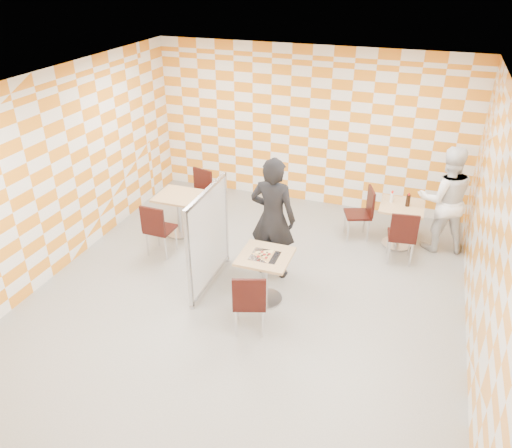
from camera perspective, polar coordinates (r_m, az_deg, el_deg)
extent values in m
plane|color=gray|center=(7.28, -1.28, -8.57)|extent=(7.00, 7.00, 0.00)
plane|color=white|center=(5.97, -1.60, 15.06)|extent=(7.00, 7.00, 0.00)
plane|color=white|center=(9.60, 6.07, 10.87)|extent=(6.00, 0.00, 6.00)
plane|color=white|center=(7.96, -22.16, 5.09)|extent=(0.00, 7.00, 7.00)
plane|color=white|center=(6.21, 25.48, -2.22)|extent=(0.00, 7.00, 7.00)
cube|color=tan|center=(6.85, 1.07, -3.73)|extent=(0.70, 0.70, 0.04)
cylinder|color=#A5A5AA|center=(7.05, 1.04, -6.20)|extent=(0.08, 0.08, 0.70)
cylinder|color=#A5A5AA|center=(7.26, 1.02, -8.51)|extent=(0.50, 0.50, 0.03)
cube|color=tan|center=(8.54, 16.37, 1.94)|extent=(0.70, 0.70, 0.04)
cylinder|color=#A5A5AA|center=(8.70, 16.05, -0.18)|extent=(0.08, 0.08, 0.70)
cylinder|color=#A5A5AA|center=(8.87, 15.75, -2.19)|extent=(0.50, 0.50, 0.03)
cube|color=tan|center=(8.67, -8.94, 3.20)|extent=(0.70, 0.70, 0.04)
cylinder|color=#A5A5AA|center=(8.82, -8.77, 1.09)|extent=(0.08, 0.08, 0.70)
cylinder|color=#A5A5AA|center=(8.99, -8.61, -0.92)|extent=(0.50, 0.50, 0.03)
cube|color=black|center=(6.50, -0.73, -8.78)|extent=(0.53, 0.53, 0.04)
cube|color=black|center=(6.19, -0.79, -8.06)|extent=(0.41, 0.17, 0.45)
cylinder|color=silver|center=(6.77, 0.77, -9.50)|extent=(0.03, 0.03, 0.43)
cylinder|color=silver|center=(6.78, -2.14, -9.47)|extent=(0.03, 0.03, 0.43)
cylinder|color=silver|center=(6.51, 0.77, -11.34)|extent=(0.03, 0.03, 0.43)
cylinder|color=silver|center=(6.52, -2.28, -11.31)|extent=(0.03, 0.03, 0.43)
cube|color=black|center=(8.23, 16.28, -1.30)|extent=(0.47, 0.47, 0.04)
cube|color=black|center=(7.94, 16.59, -0.44)|extent=(0.42, 0.10, 0.45)
cylinder|color=silver|center=(8.51, 17.15, -2.22)|extent=(0.03, 0.03, 0.43)
cylinder|color=silver|center=(8.48, 14.88, -2.01)|extent=(0.03, 0.03, 0.43)
cylinder|color=silver|center=(8.22, 17.30, -3.41)|extent=(0.03, 0.03, 0.43)
cylinder|color=silver|center=(8.19, 14.94, -3.20)|extent=(0.03, 0.03, 0.43)
cube|color=black|center=(8.72, 11.53, 1.08)|extent=(0.54, 0.54, 0.04)
cube|color=black|center=(8.66, 12.99, 2.54)|extent=(0.18, 0.41, 0.45)
cylinder|color=silver|center=(8.95, 10.13, 0.24)|extent=(0.03, 0.03, 0.43)
cylinder|color=silver|center=(8.65, 10.49, -0.82)|extent=(0.03, 0.03, 0.43)
cylinder|color=silver|center=(9.01, 12.25, 0.25)|extent=(0.03, 0.03, 0.43)
cylinder|color=silver|center=(8.72, 12.68, -0.81)|extent=(0.03, 0.03, 0.43)
cube|color=black|center=(8.25, -10.86, -0.56)|extent=(0.44, 0.44, 0.04)
cube|color=black|center=(7.98, -11.76, 0.36)|extent=(0.42, 0.06, 0.45)
cylinder|color=silver|center=(8.40, -9.13, -1.64)|extent=(0.03, 0.03, 0.43)
cylinder|color=silver|center=(8.57, -11.11, -1.21)|extent=(0.03, 0.03, 0.43)
cylinder|color=silver|center=(8.16, -10.30, -2.75)|extent=(0.03, 0.03, 0.43)
cylinder|color=silver|center=(8.32, -12.32, -2.29)|extent=(0.03, 0.03, 0.43)
cube|color=black|center=(9.25, -6.80, 3.12)|extent=(0.51, 0.51, 0.04)
cube|color=black|center=(9.28, -6.10, 4.96)|extent=(0.42, 0.14, 0.45)
cylinder|color=silver|center=(9.34, -8.18, 1.69)|extent=(0.03, 0.03, 0.43)
cylinder|color=silver|center=(9.14, -6.57, 1.16)|extent=(0.03, 0.03, 0.43)
cylinder|color=silver|center=(9.57, -6.85, 2.46)|extent=(0.03, 0.03, 0.43)
cylinder|color=silver|center=(9.37, -5.25, 1.96)|extent=(0.03, 0.03, 0.43)
cube|color=white|center=(7.20, -5.45, -1.51)|extent=(0.02, 1.30, 1.40)
cube|color=#B2B2B7|center=(6.87, -5.72, 3.70)|extent=(0.05, 1.30, 0.05)
cube|color=#B2B2B7|center=(7.58, -5.20, -6.22)|extent=(0.05, 1.30, 0.05)
cube|color=#B2B2B7|center=(6.70, -7.72, -4.13)|extent=(0.05, 0.05, 1.50)
cylinder|color=#B2B2B7|center=(7.15, -7.32, -9.37)|extent=(0.08, 0.08, 0.05)
cube|color=#B2B2B7|center=(7.72, -3.48, 0.77)|extent=(0.05, 0.05, 1.50)
cylinder|color=#B2B2B7|center=(8.11, -3.32, -4.08)|extent=(0.08, 0.08, 0.05)
imported|color=black|center=(7.35, 1.93, 0.65)|extent=(0.71, 0.49, 1.91)
imported|color=white|center=(8.61, 20.78, 2.65)|extent=(1.01, 0.87, 1.80)
cube|color=silver|center=(6.83, 1.02, -3.65)|extent=(0.38, 0.34, 0.01)
cone|color=tan|center=(6.82, 1.02, -3.57)|extent=(0.40, 0.40, 0.02)
cone|color=#F2D88C|center=(6.83, 1.07, -3.38)|extent=(0.33, 0.33, 0.01)
cylinder|color=maroon|center=(6.74, 0.26, -3.73)|extent=(0.04, 0.04, 0.01)
cylinder|color=maroon|center=(6.72, 1.18, -3.85)|extent=(0.04, 0.04, 0.01)
cylinder|color=maroon|center=(6.79, 0.96, -3.48)|extent=(0.04, 0.04, 0.01)
cylinder|color=maroon|center=(6.84, 0.70, -3.20)|extent=(0.04, 0.04, 0.01)
cylinder|color=maroon|center=(6.80, 1.52, -3.44)|extent=(0.04, 0.04, 0.01)
torus|color=black|center=(6.77, 1.34, -3.59)|extent=(0.03, 0.03, 0.01)
torus|color=black|center=(6.76, 0.70, -3.61)|extent=(0.03, 0.03, 0.01)
torus|color=black|center=(6.83, 1.28, -3.25)|extent=(0.03, 0.03, 0.01)
torus|color=black|center=(6.81, 0.40, -3.37)|extent=(0.03, 0.03, 0.01)
cylinder|color=white|center=(8.57, 15.25, 2.93)|extent=(0.06, 0.06, 0.16)
cylinder|color=red|center=(8.53, 15.33, 3.54)|extent=(0.04, 0.04, 0.04)
cylinder|color=black|center=(8.49, 16.98, 2.58)|extent=(0.07, 0.07, 0.20)
cylinder|color=red|center=(8.44, 17.09, 3.28)|extent=(0.03, 0.03, 0.03)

